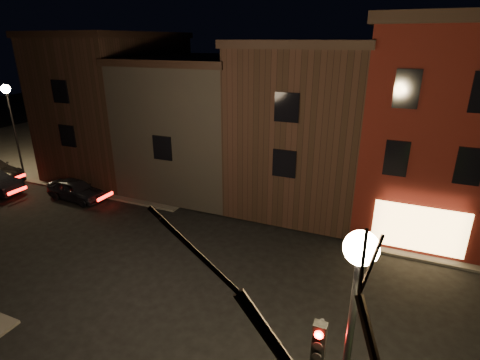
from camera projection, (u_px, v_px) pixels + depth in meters
name	position (u px, v px, depth m)	size (l,w,h in m)	color
ground	(209.00, 279.00, 15.87)	(120.00, 120.00, 0.00)	black
sidewalk_far_left	(131.00, 133.00, 40.43)	(30.00, 30.00, 0.12)	#2D2B28
corner_building	(431.00, 126.00, 19.15)	(6.50, 8.50, 10.50)	#50120E
row_building_a	(309.00, 122.00, 22.64)	(7.30, 10.30, 9.40)	black
row_building_b	(204.00, 121.00, 25.49)	(7.80, 10.30, 8.40)	black
row_building_c	(118.00, 103.00, 27.90)	(7.30, 10.30, 9.90)	black
street_lamp_near	(354.00, 303.00, 6.59)	(0.60, 0.60, 6.48)	black
street_lamp_far	(9.00, 105.00, 26.39)	(0.60, 0.60, 6.48)	black
parked_car_a	(76.00, 190.00, 23.53)	(1.58, 3.93, 1.34)	black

